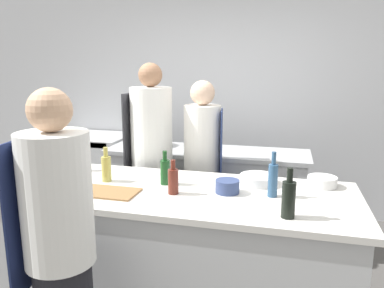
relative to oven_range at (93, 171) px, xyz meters
The scene contains 19 objects.
wall_back 1.94m from the oven_range, 14.22° to the left, with size 8.00×0.06×2.80m.
prep_counter 2.37m from the oven_range, 46.22° to the right, with size 2.40×0.95×0.92m.
pass_counter 1.63m from the oven_range, 16.58° to the right, with size 2.04×0.60×0.92m.
oven_range is the anchor object (origin of this frame).
chef_at_prep_near 2.83m from the oven_range, 63.83° to the right, with size 0.39×0.37×1.66m.
chef_at_stove 1.89m from the oven_range, 29.17° to the right, with size 0.36×0.34×1.64m.
chef_at_pass_far 1.58m from the oven_range, 39.88° to the right, with size 0.39×0.37×1.79m.
bottle_olive_oil 2.28m from the oven_range, 47.02° to the right, with size 0.07×0.07×0.24m.
bottle_vinegar 3.17m from the oven_range, 40.45° to the right, with size 0.08×0.08×0.29m.
bottle_wine 2.05m from the oven_range, 57.22° to the right, with size 0.07×0.07×0.26m.
bottle_cooking_oil 2.49m from the oven_range, 47.90° to the right, with size 0.07×0.07×0.23m.
bottle_sauce 2.89m from the oven_range, 36.70° to the right, with size 0.06×0.06×0.30m.
bottle_water 1.71m from the oven_range, 63.15° to the right, with size 0.06×0.06×0.22m.
bowl_mixing_large 1.99m from the oven_range, 67.66° to the right, with size 0.17×0.17×0.09m.
bowl_prep_small 2.99m from the oven_range, 28.18° to the right, with size 0.20×0.20×0.07m.
bowl_ceramic_blue 2.65m from the oven_range, 40.60° to the right, with size 0.16×0.16×0.09m.
bowl_wooden_salad 2.64m from the oven_range, 33.78° to the right, with size 0.27×0.27×0.06m.
cutting_board 2.30m from the oven_range, 57.64° to the right, with size 0.39×0.25×0.01m.
stockpot 1.11m from the oven_range, 26.37° to the right, with size 0.31×0.31×0.26m.
Camera 1 is at (0.70, -2.35, 1.76)m, focal length 35.00 mm.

